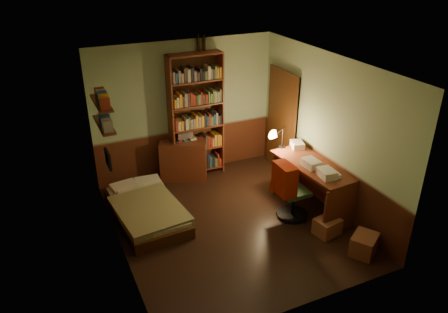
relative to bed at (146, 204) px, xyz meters
name	(u,v)px	position (x,y,z in m)	size (l,w,h in m)	color
floor	(230,224)	(1.19, -0.72, -0.27)	(3.50, 4.00, 0.02)	black
ceiling	(232,65)	(1.19, -0.72, 2.35)	(3.50, 4.00, 0.02)	silver
wall_back	(185,109)	(1.19, 1.29, 1.04)	(3.50, 0.02, 2.60)	#90A983
wall_left	(113,174)	(-0.57, -0.72, 1.04)	(0.02, 4.00, 2.60)	#90A983
wall_right	(327,132)	(2.95, -0.72, 1.04)	(0.02, 4.00, 2.60)	#90A983
wall_front	(307,221)	(1.19, -2.73, 1.04)	(3.50, 0.02, 2.60)	#90A983
doorway	(283,123)	(2.91, 0.58, 0.74)	(0.06, 0.90, 2.00)	black
door_trim	(281,123)	(2.88, 0.58, 0.74)	(0.02, 0.98, 2.08)	#3C200D
bed	(146,204)	(0.00, 0.00, 0.00)	(0.93, 1.75, 0.52)	olive
dresser	(184,160)	(1.03, 1.05, 0.13)	(0.87, 0.43, 0.77)	#5C2716
mini_stereo	(184,135)	(1.10, 1.17, 0.59)	(0.29, 0.23, 0.16)	#B2B2B7
bookshelf	(196,117)	(1.34, 1.13, 0.93)	(1.02, 0.32, 2.38)	#5C2716
bottle_left	(198,44)	(1.47, 1.24, 2.24)	(0.06, 0.06, 0.24)	black
bottle_right	(204,45)	(1.58, 1.24, 2.22)	(0.06, 0.06, 0.21)	black
desk	(311,186)	(2.63, -0.85, 0.16)	(0.65, 1.57, 0.84)	#5C2716
paper_stack	(297,145)	(2.74, -0.20, 0.64)	(0.20, 0.27, 0.11)	silver
desk_lamp	(283,130)	(2.50, -0.07, 0.91)	(0.20, 0.20, 0.66)	black
office_chair	(294,193)	(2.22, -0.96, 0.18)	(0.44, 0.39, 0.88)	#335C39
red_jacket	(279,153)	(2.00, -0.77, 0.87)	(0.23, 0.43, 0.51)	#B32304
wall_shelf_lower	(104,125)	(-0.45, 0.38, 1.34)	(0.20, 0.90, 0.03)	#5C2716
wall_shelf_upper	(101,103)	(-0.45, 0.38, 1.69)	(0.20, 0.90, 0.03)	#5C2716
framed_picture	(108,159)	(-0.53, -0.12, 0.99)	(0.04, 0.32, 0.26)	black
cardboard_box_a	(364,245)	(2.64, -2.22, -0.11)	(0.41, 0.33, 0.30)	brown
cardboard_box_b	(327,227)	(2.44, -1.60, -0.13)	(0.37, 0.31, 0.26)	brown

